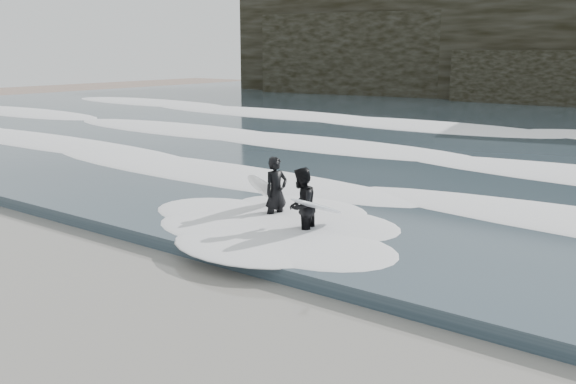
% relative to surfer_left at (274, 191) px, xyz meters
% --- Properties ---
extents(ground, '(120.00, 120.00, 0.00)m').
position_rel_surfer_left_xyz_m(ground, '(2.57, -5.97, -0.85)').
color(ground, '#846554').
rests_on(ground, ground).
extents(foam_near, '(60.00, 3.20, 0.20)m').
position_rel_surfer_left_xyz_m(foam_near, '(2.57, 3.03, -0.45)').
color(foam_near, white).
rests_on(foam_near, sea).
extents(foam_mid, '(60.00, 4.00, 0.24)m').
position_rel_surfer_left_xyz_m(foam_mid, '(2.57, 10.03, -0.43)').
color(foam_mid, white).
rests_on(foam_mid, sea).
extents(surfer_left, '(1.23, 1.84, 1.68)m').
position_rel_surfer_left_xyz_m(surfer_left, '(0.00, 0.00, 0.00)').
color(surfer_left, black).
rests_on(surfer_left, ground).
extents(surfer_right, '(1.10, 1.85, 1.68)m').
position_rel_surfer_left_xyz_m(surfer_right, '(1.40, -0.75, -0.00)').
color(surfer_right, black).
rests_on(surfer_right, ground).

